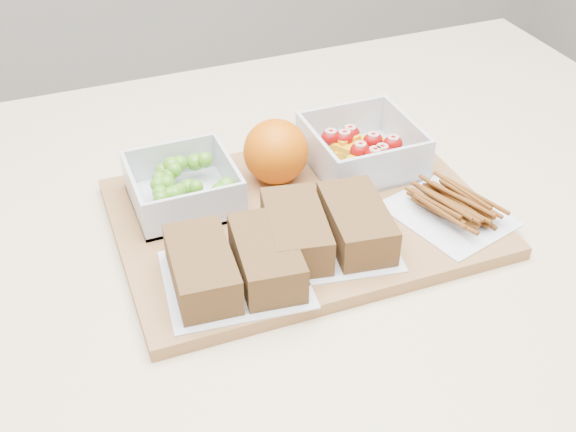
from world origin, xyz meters
The scene contains 7 objects.
cutting_board centered at (0.01, 0.01, 0.91)m, with size 0.42×0.30×0.02m, color #9A6C3F.
grape_container centered at (-0.11, 0.08, 0.94)m, with size 0.12×0.12×0.05m.
fruit_container centered at (0.12, 0.08, 0.94)m, with size 0.13×0.13×0.05m.
orange centered at (0.01, 0.09, 0.96)m, with size 0.08×0.08×0.08m, color #CE5904.
sandwich_bag_left centered at (-0.10, -0.07, 0.94)m, with size 0.16×0.14×0.04m.
sandwich_bag_center centered at (0.02, -0.05, 0.94)m, with size 0.17×0.15×0.04m.
pretzel_bag centered at (0.17, -0.06, 0.93)m, with size 0.14×0.15×0.03m.
Camera 1 is at (-0.25, -0.60, 1.42)m, focal length 45.00 mm.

